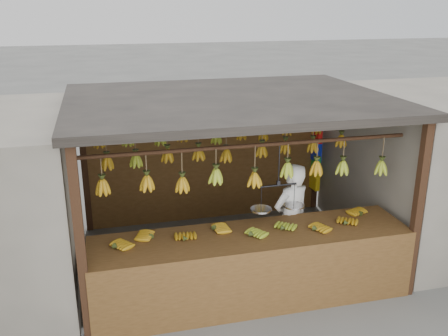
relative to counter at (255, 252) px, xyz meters
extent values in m
plane|color=#5B5B57|center=(0.00, 1.23, -0.72)|extent=(80.00, 80.00, 0.00)
cube|color=black|center=(-2.00, -0.27, 0.43)|extent=(0.10, 0.10, 2.30)
cube|color=black|center=(2.00, -0.27, 0.43)|extent=(0.10, 0.10, 2.30)
cube|color=black|center=(-2.00, 2.73, 0.43)|extent=(0.10, 0.10, 2.30)
cube|color=black|center=(2.00, 2.73, 0.43)|extent=(0.10, 0.10, 2.30)
cube|color=black|center=(0.00, 1.23, 1.63)|extent=(4.30, 3.30, 0.10)
cylinder|color=black|center=(0.00, 0.23, 1.28)|extent=(4.00, 0.05, 0.05)
cylinder|color=black|center=(0.00, 1.23, 1.28)|extent=(4.00, 0.05, 0.05)
cylinder|color=black|center=(0.00, 2.23, 1.28)|extent=(4.00, 0.05, 0.05)
cube|color=#563819|center=(0.00, 2.73, 0.18)|extent=(4.00, 0.06, 1.80)
cube|color=#563819|center=(0.00, 0.13, 0.14)|extent=(3.96, 0.88, 0.08)
cube|color=#563819|center=(0.00, -0.30, -0.27)|extent=(3.96, 0.04, 0.90)
cube|color=black|center=(-1.88, -0.25, -0.31)|extent=(0.07, 0.07, 0.82)
cube|color=black|center=(1.88, -0.25, -0.31)|extent=(0.07, 0.07, 0.82)
cube|color=black|center=(-1.88, 0.52, -0.31)|extent=(0.07, 0.07, 0.82)
cube|color=black|center=(1.88, 0.52, -0.31)|extent=(0.07, 0.07, 0.82)
ellipsoid|color=#AD7A12|center=(-1.64, 0.13, 0.21)|extent=(0.30, 0.29, 0.06)
ellipsoid|color=#AD7A12|center=(-1.20, 0.32, 0.21)|extent=(0.29, 0.26, 0.06)
ellipsoid|color=#AD7A12|center=(-0.82, 0.14, 0.21)|extent=(0.21, 0.26, 0.06)
ellipsoid|color=#AD7A12|center=(-0.43, 0.32, 0.21)|extent=(0.25, 0.20, 0.06)
ellipsoid|color=#92A523|center=(-0.03, 0.04, 0.21)|extent=(0.30, 0.28, 0.06)
ellipsoid|color=#92A523|center=(0.40, 0.12, 0.21)|extent=(0.29, 0.30, 0.06)
ellipsoid|color=#AD7A12|center=(0.78, 0.00, 0.21)|extent=(0.29, 0.26, 0.06)
ellipsoid|color=#AD7A12|center=(1.23, 0.07, 0.21)|extent=(0.28, 0.30, 0.06)
ellipsoid|color=#AD7A12|center=(1.58, 0.30, 0.21)|extent=(0.25, 0.29, 0.06)
ellipsoid|color=#AD7A12|center=(-1.73, 0.28, 0.90)|extent=(0.16, 0.16, 0.28)
ellipsoid|color=#AD7A12|center=(-1.24, 0.23, 0.92)|extent=(0.16, 0.16, 0.28)
ellipsoid|color=#AD7A12|center=(-0.83, 0.24, 0.86)|extent=(0.16, 0.16, 0.28)
ellipsoid|color=#92A523|center=(-0.44, 0.19, 0.95)|extent=(0.16, 0.16, 0.28)
ellipsoid|color=#AD7A12|center=(0.04, 0.21, 0.86)|extent=(0.16, 0.16, 0.28)
ellipsoid|color=#92A523|center=(0.45, 0.19, 0.96)|extent=(0.16, 0.16, 0.28)
ellipsoid|color=#AD7A12|center=(0.87, 0.27, 0.91)|extent=(0.16, 0.16, 0.28)
ellipsoid|color=#92A523|center=(1.23, 0.28, 0.89)|extent=(0.16, 0.16, 0.28)
ellipsoid|color=#92A523|center=(1.73, 0.21, 0.87)|extent=(0.16, 0.16, 0.28)
ellipsoid|color=#AD7A12|center=(-1.65, 1.19, 0.90)|extent=(0.16, 0.16, 0.28)
ellipsoid|color=#92A523|center=(-1.28, 1.20, 0.90)|extent=(0.16, 0.16, 0.28)
ellipsoid|color=#AD7A12|center=(-0.85, 1.26, 0.92)|extent=(0.16, 0.16, 0.28)
ellipsoid|color=#AD7A12|center=(-0.44, 1.20, 0.93)|extent=(0.16, 0.16, 0.28)
ellipsoid|color=#AD7A12|center=(-0.04, 1.24, 0.86)|extent=(0.16, 0.16, 0.28)
ellipsoid|color=#AD7A12|center=(0.47, 1.24, 0.90)|extent=(0.16, 0.16, 0.28)
ellipsoid|color=#AD7A12|center=(0.84, 1.28, 0.91)|extent=(0.16, 0.16, 0.28)
ellipsoid|color=#AD7A12|center=(1.24, 1.22, 0.91)|extent=(0.16, 0.16, 0.28)
ellipsoid|color=#AD7A12|center=(1.70, 1.26, 0.95)|extent=(0.16, 0.16, 0.28)
ellipsoid|color=#AD7A12|center=(-1.74, 2.20, 0.92)|extent=(0.16, 0.16, 0.28)
ellipsoid|color=#92A523|center=(-1.32, 2.25, 0.90)|extent=(0.16, 0.16, 0.28)
ellipsoid|color=#92A523|center=(-0.83, 2.20, 0.89)|extent=(0.16, 0.16, 0.28)
ellipsoid|color=#AD7A12|center=(-0.47, 2.27, 0.91)|extent=(0.16, 0.16, 0.28)
ellipsoid|color=#92A523|center=(0.05, 2.21, 0.85)|extent=(0.16, 0.16, 0.28)
ellipsoid|color=#AD7A12|center=(0.47, 2.25, 0.88)|extent=(0.16, 0.16, 0.28)
ellipsoid|color=#AD7A12|center=(0.81, 2.19, 0.86)|extent=(0.16, 0.16, 0.28)
ellipsoid|color=#AD7A12|center=(1.24, 2.23, 0.91)|extent=(0.16, 0.16, 0.28)
ellipsoid|color=#AD7A12|center=(1.74, 2.20, 0.91)|extent=(0.16, 0.16, 0.28)
cylinder|color=black|center=(0.36, 0.23, 1.01)|extent=(0.02, 0.02, 0.53)
cylinder|color=black|center=(0.36, 0.23, 0.75)|extent=(0.47, 0.04, 0.02)
cylinder|color=silver|center=(0.14, 0.23, 0.45)|extent=(0.25, 0.25, 0.02)
cylinder|color=silver|center=(0.58, 0.24, 0.45)|extent=(0.25, 0.25, 0.02)
imported|color=white|center=(0.71, 0.63, 0.07)|extent=(0.68, 0.56, 1.59)
cube|color=red|center=(1.94, 2.58, 0.72)|extent=(0.08, 0.26, 0.34)
cube|color=#1426BF|center=(1.94, 2.58, 0.39)|extent=(0.08, 0.26, 0.34)
cube|color=#199926|center=(1.94, 2.58, 0.16)|extent=(0.08, 0.26, 0.34)
cube|color=yellow|center=(1.94, 2.58, -0.15)|extent=(0.08, 0.26, 0.34)
camera|label=1|loc=(-1.70, -5.15, 2.89)|focal=40.00mm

